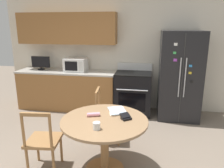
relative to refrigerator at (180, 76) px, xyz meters
The scene contains 13 objects.
back_wall 1.83m from the refrigerator, 167.44° to the left, with size 5.20×0.44×2.60m.
kitchen_counter 2.53m from the refrigerator, behind, with size 2.27×0.64×0.90m.
refrigerator is the anchor object (origin of this frame).
oven_range 1.05m from the refrigerator, behind, with size 0.78×0.68×1.08m.
microwave 2.28m from the refrigerator, behind, with size 0.49×0.39×0.29m.
countertop_tv 3.14m from the refrigerator, behind, with size 0.43×0.16×0.31m.
dining_table 2.37m from the refrigerator, 119.66° to the right, with size 1.12×1.12×0.74m.
dining_chair_left 2.97m from the refrigerator, 132.05° to the right, with size 0.46×0.46×0.90m.
dining_chair_far 1.84m from the refrigerator, 136.06° to the right, with size 0.46×0.46×0.90m.
candle_glass 2.61m from the refrigerator, 117.32° to the right, with size 0.09×0.09×0.08m.
folded_napkin 2.38m from the refrigerator, 124.03° to the right, with size 0.18×0.10×0.05m.
wallet 2.17m from the refrigerator, 114.42° to the right, with size 0.17×0.17×0.07m.
mail_stack 2.04m from the refrigerator, 120.72° to the right, with size 0.32×0.36×0.02m.
Camera 1 is at (0.79, -2.36, 1.92)m, focal length 35.00 mm.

